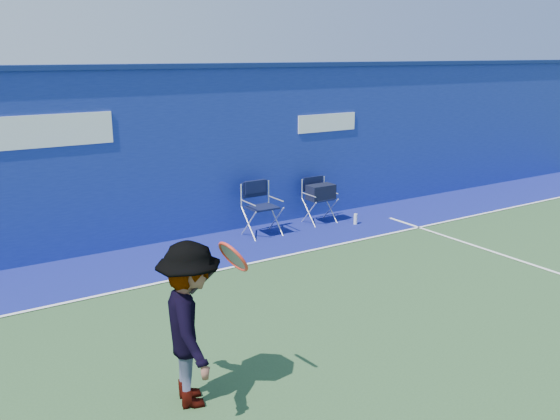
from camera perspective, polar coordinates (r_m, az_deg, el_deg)
ground at (r=6.66m, az=5.38°, el=-14.42°), size 80.00×80.00×0.00m
stadium_wall at (r=10.53m, az=-12.11°, el=5.24°), size 24.00×0.50×3.08m
out_of_bounds_strip at (r=9.92m, az=-9.34°, el=-4.45°), size 24.00×1.80×0.01m
court_lines at (r=7.08m, az=2.33°, el=-12.38°), size 24.00×12.00×0.01m
directors_chair_left at (r=10.86m, az=-1.78°, el=-0.77°), size 0.58×0.54×0.99m
directors_chair_right at (r=11.67m, az=3.84°, el=0.54°), size 0.53×0.48×0.89m
water_bottle at (r=11.67m, az=7.28°, el=-0.88°), size 0.07×0.07×0.22m
tennis_player at (r=5.68m, az=-8.59°, el=-10.82°), size 0.95×1.15×1.60m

